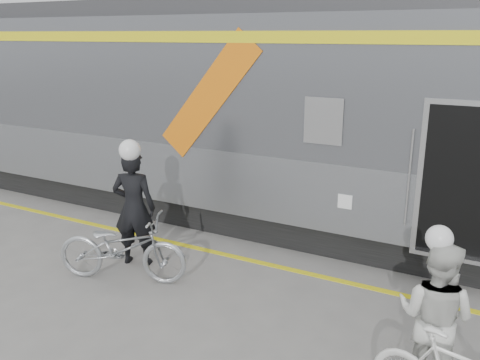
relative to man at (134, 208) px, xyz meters
The scene contains 8 objects.
ground 2.15m from the man, 39.53° to the right, with size 90.00×90.00×0.00m, color slate.
train 3.91m from the man, 52.25° to the left, with size 24.00×3.17×4.10m.
safety_strip 1.98m from the man, 31.37° to the left, with size 24.00×0.12×0.01m, color yellow.
man is the anchor object (origin of this frame).
bicycle_left 0.72m from the man, 70.02° to the right, with size 0.67×1.93×1.01m, color #A5A8AC.
woman 4.63m from the man, 11.42° to the right, with size 0.78×0.61×1.61m, color silver.
helmet_man 1.08m from the man, ahead, with size 0.32×0.32×0.32m, color white.
helmet_woman 4.70m from the man, 11.42° to the right, with size 0.26×0.26×0.26m, color white.
Camera 1 is at (3.44, -4.49, 3.50)m, focal length 38.00 mm.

